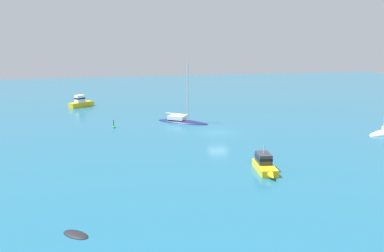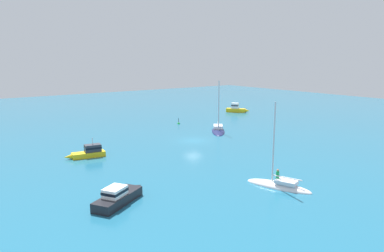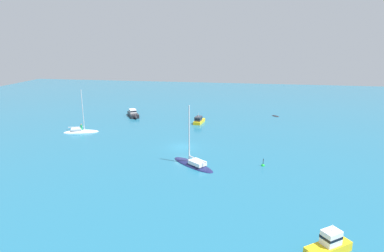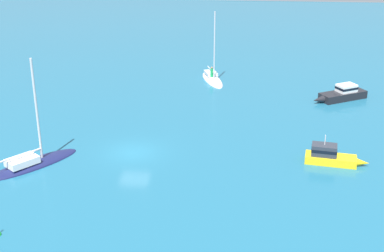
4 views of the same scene
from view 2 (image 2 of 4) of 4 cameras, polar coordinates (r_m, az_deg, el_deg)
name	(u,v)px [view 2 (image 2 of 4)]	position (r m, az deg, el deg)	size (l,w,h in m)	color
ground_plane	(193,141)	(54.84, 0.21, -2.29)	(160.00, 160.00, 0.00)	#1E607F
powerboat	(119,196)	(32.39, -11.37, -10.71)	(6.19, 4.38, 1.60)	black
sloop	(218,130)	(61.80, 4.12, -0.66)	(6.60, 7.50, 8.94)	#191E4C
launch	(89,152)	(47.59, -15.82, -3.94)	(5.06, 2.06, 2.39)	yellow
powerboat_1	(236,109)	(83.83, 6.97, 2.67)	(4.02, 4.92, 2.63)	yellow
ketch	(279,186)	(36.59, 13.42, -9.09)	(3.73, 6.75, 8.72)	white
channel_buoy	(179,124)	(68.62, -2.11, 0.36)	(0.52, 0.52, 1.34)	green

